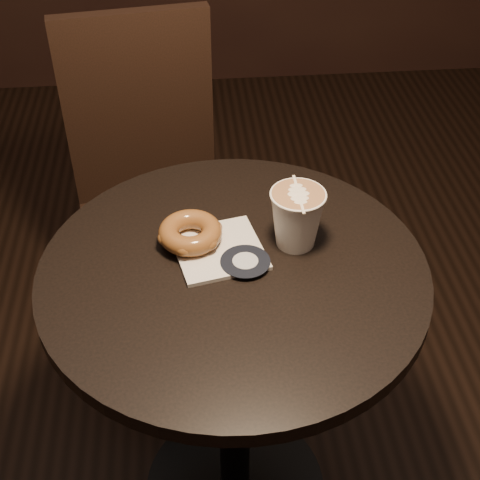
# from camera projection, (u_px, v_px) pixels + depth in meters

# --- Properties ---
(cafe_table) EXTENTS (0.70, 0.70, 0.75)m
(cafe_table) POSITION_uv_depth(u_px,v_px,m) (234.00, 341.00, 1.32)
(cafe_table) COLOR black
(cafe_table) RESTS_ON ground
(chair) EXTENTS (0.43, 0.43, 0.96)m
(chair) POSITION_uv_depth(u_px,v_px,m) (149.00, 182.00, 1.76)
(chair) COLOR black
(chair) RESTS_ON ground
(pastry_bag) EXTENTS (0.18, 0.18, 0.01)m
(pastry_bag) POSITION_uv_depth(u_px,v_px,m) (219.00, 250.00, 1.22)
(pastry_bag) COLOR silver
(pastry_bag) RESTS_ON cafe_table
(doughnut) EXTENTS (0.12, 0.12, 0.04)m
(doughnut) POSITION_uv_depth(u_px,v_px,m) (190.00, 233.00, 1.22)
(doughnut) COLOR brown
(doughnut) RESTS_ON pastry_bag
(latte_cup) EXTENTS (0.10, 0.10, 0.11)m
(latte_cup) POSITION_uv_depth(u_px,v_px,m) (297.00, 219.00, 1.21)
(latte_cup) COLOR white
(latte_cup) RESTS_ON cafe_table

